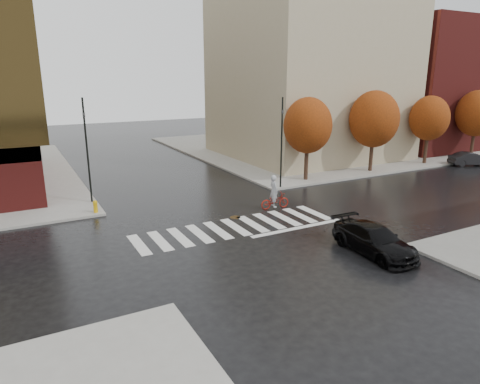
# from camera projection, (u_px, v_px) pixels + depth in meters

# --- Properties ---
(ground) EXTENTS (120.00, 120.00, 0.00)m
(ground) POSITION_uv_depth(u_px,v_px,m) (240.00, 230.00, 23.61)
(ground) COLOR black
(ground) RESTS_ON ground
(sidewalk_ne) EXTENTS (30.00, 30.00, 0.15)m
(sidewalk_ne) POSITION_uv_depth(u_px,v_px,m) (311.00, 146.00, 51.02)
(sidewalk_ne) COLOR gray
(sidewalk_ne) RESTS_ON ground
(crosswalk) EXTENTS (12.00, 3.00, 0.01)m
(crosswalk) POSITION_uv_depth(u_px,v_px,m) (236.00, 227.00, 24.03)
(crosswalk) COLOR silver
(crosswalk) RESTS_ON ground
(building_ne_tan) EXTENTS (16.00, 16.00, 18.00)m
(building_ne_tan) POSITION_uv_depth(u_px,v_px,m) (308.00, 66.00, 43.40)
(building_ne_tan) COLOR tan
(building_ne_tan) RESTS_ON sidewalk_ne
(building_ne_brick) EXTENTS (14.00, 14.00, 14.00)m
(building_ne_brick) POSITION_uv_depth(u_px,v_px,m) (422.00, 85.00, 50.39)
(building_ne_brick) COLOR maroon
(building_ne_brick) RESTS_ON sidewalk_ne
(tree_ne_a) EXTENTS (3.80, 3.80, 6.50)m
(tree_ne_a) POSITION_uv_depth(u_px,v_px,m) (308.00, 126.00, 33.29)
(tree_ne_a) COLOR #301D15
(tree_ne_a) RESTS_ON sidewalk_ne
(tree_ne_b) EXTENTS (4.20, 4.20, 6.89)m
(tree_ne_b) POSITION_uv_depth(u_px,v_px,m) (374.00, 119.00, 36.44)
(tree_ne_b) COLOR #301D15
(tree_ne_b) RESTS_ON sidewalk_ne
(tree_ne_c) EXTENTS (3.60, 3.60, 6.31)m
(tree_ne_c) POSITION_uv_depth(u_px,v_px,m) (429.00, 118.00, 39.70)
(tree_ne_c) COLOR #301D15
(tree_ne_c) RESTS_ON sidewalk_ne
(tree_ne_d) EXTENTS (4.00, 4.00, 6.70)m
(tree_ne_d) POSITION_uv_depth(u_px,v_px,m) (477.00, 113.00, 42.86)
(tree_ne_d) COLOR #301D15
(tree_ne_d) RESTS_ON sidewalk_ne
(sedan) EXTENTS (2.06, 4.76, 1.36)m
(sedan) POSITION_uv_depth(u_px,v_px,m) (374.00, 240.00, 20.34)
(sedan) COLOR black
(sedan) RESTS_ON ground
(cyclist) EXTENTS (1.99, 0.84, 2.21)m
(cyclist) POSITION_uv_depth(u_px,v_px,m) (274.00, 197.00, 27.18)
(cyclist) COLOR #9A180E
(cyclist) RESTS_ON ground
(traffic_light_nw) EXTENTS (0.19, 0.16, 6.77)m
(traffic_light_nw) POSITION_uv_depth(u_px,v_px,m) (87.00, 145.00, 27.33)
(traffic_light_nw) COLOR black
(traffic_light_nw) RESTS_ON sidewalk_nw
(traffic_light_ne) EXTENTS (0.14, 0.17, 6.60)m
(traffic_light_ne) POSITION_uv_depth(u_px,v_px,m) (282.00, 138.00, 31.08)
(traffic_light_ne) COLOR black
(traffic_light_ne) RESTS_ON sidewalk_ne
(fire_hydrant) EXTENTS (0.27, 0.27, 0.76)m
(fire_hydrant) POSITION_uv_depth(u_px,v_px,m) (95.00, 206.00, 26.01)
(fire_hydrant) COLOR gold
(fire_hydrant) RESTS_ON sidewalk_nw
(manhole) EXTENTS (0.78, 0.78, 0.01)m
(manhole) POSITION_uv_depth(u_px,v_px,m) (235.00, 217.00, 25.66)
(manhole) COLOR #443118
(manhole) RESTS_ON ground
(parked_car) EXTENTS (4.09, 2.77, 1.28)m
(parked_car) POSITION_uv_depth(u_px,v_px,m) (471.00, 159.00, 40.19)
(parked_car) COLOR black
(parked_car) RESTS_ON ground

